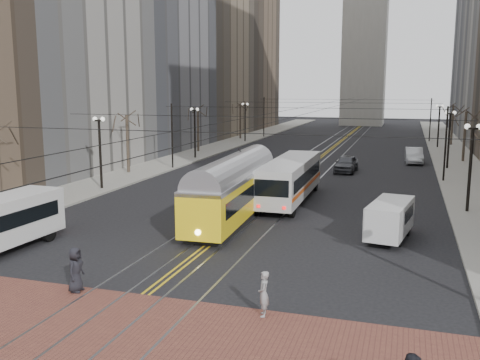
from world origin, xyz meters
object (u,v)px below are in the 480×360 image
Objects in this scene: streetcar at (234,194)px; pedestrian_b at (264,294)px; pedestrian_a at (76,269)px; sedan_grey at (346,164)px; cargo_van at (390,221)px; rear_bus at (290,181)px; sedan_silver at (414,155)px.

streetcar is 7.96× the size of pedestrian_b.
pedestrian_a is (-2.32, -13.47, -0.64)m from streetcar.
cargo_van is at bearing -75.65° from sedan_grey.
pedestrian_a is (-4.62, -19.61, -0.59)m from rear_bus.
sedan_silver is at bearing 96.63° from cargo_van.
streetcar is 31.77m from sedan_silver.
streetcar is 14.58m from pedestrian_b.
pedestrian_b is (3.23, -19.61, -0.68)m from rear_bus.
pedestrian_a is 7.85m from pedestrian_b.
rear_bus is 25.21m from sedan_silver.
sedan_grey is (2.34, 15.21, -0.71)m from rear_bus.
rear_bus is 7.00× the size of pedestrian_b.
pedestrian_b is (-3.99, -11.64, -0.19)m from cargo_van.
pedestrian_b is at bearing -81.22° from rear_bus.
sedan_silver is at bearing 158.77° from pedestrian_b.
rear_bus is 15.40m from sedan_grey.
pedestrian_a is at bearing -101.99° from streetcar.
streetcar is 9.71m from cargo_van.
rear_bus reaches higher than cargo_van.
pedestrian_a is at bearing -104.03° from pedestrian_b.
pedestrian_b is at bearing -86.07° from sedan_grey.
cargo_van is at bearing -13.12° from streetcar.
sedan_grey is 2.61× the size of pedestrian_a.
rear_bus is 6.34× the size of pedestrian_a.
sedan_grey is at bearing 111.21° from cargo_van.
streetcar is 1.14× the size of rear_bus.
streetcar is at bearing -112.90° from sedan_silver.
cargo_van reaches higher than pedestrian_a.
sedan_silver is 2.76× the size of pedestrian_a.
pedestrian_a reaches higher than sedan_grey.
rear_bus is 2.43× the size of sedan_grey.
sedan_silver is at bearing 67.51° from streetcar.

